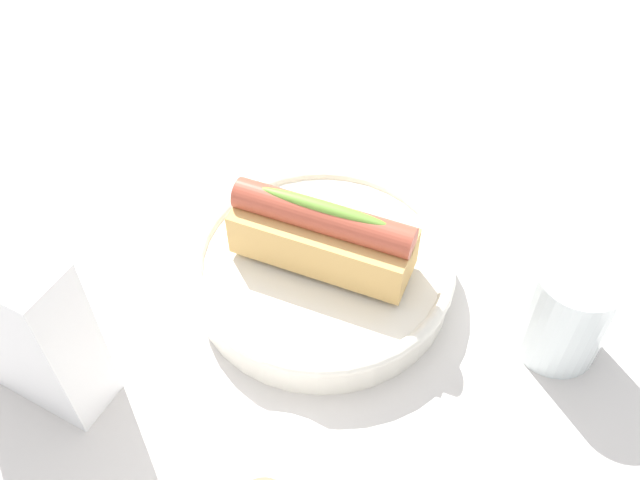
% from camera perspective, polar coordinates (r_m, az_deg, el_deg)
% --- Properties ---
extents(ground_plane, '(2.40, 2.40, 0.00)m').
position_cam_1_polar(ground_plane, '(0.63, 0.56, -2.33)').
color(ground_plane, beige).
extents(serving_bowl, '(0.23, 0.23, 0.04)m').
position_cam_1_polar(serving_bowl, '(0.60, -0.00, -2.35)').
color(serving_bowl, silver).
rests_on(serving_bowl, ground_plane).
extents(hotdog_front, '(0.16, 0.07, 0.06)m').
position_cam_1_polar(hotdog_front, '(0.57, -0.00, 0.53)').
color(hotdog_front, tan).
rests_on(hotdog_front, serving_bowl).
extents(water_glass, '(0.07, 0.07, 0.09)m').
position_cam_1_polar(water_glass, '(0.58, 19.32, -5.78)').
color(water_glass, white).
rests_on(water_glass, ground_plane).
extents(napkin_box, '(0.12, 0.07, 0.15)m').
position_cam_1_polar(napkin_box, '(0.54, -23.19, -6.34)').
color(napkin_box, white).
rests_on(napkin_box, ground_plane).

